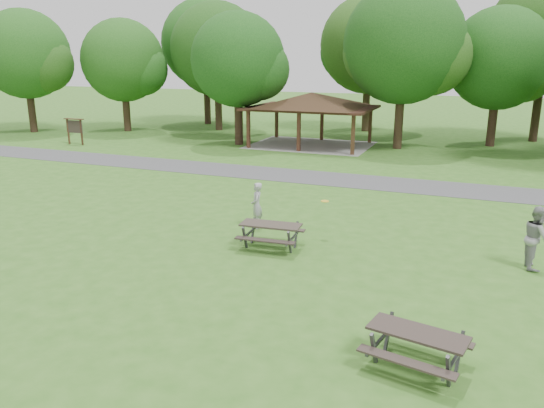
{
  "coord_description": "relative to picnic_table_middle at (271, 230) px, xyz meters",
  "views": [
    {
      "loc": [
        7.52,
        -12.27,
        6.19
      ],
      "look_at": [
        1.0,
        4.0,
        1.3
      ],
      "focal_mm": 35.0,
      "sensor_mm": 36.0,
      "label": 1
    }
  ],
  "objects": [
    {
      "name": "tree_deep_a",
      "position": [
        -18.16,
        29.28,
        6.49
      ],
      "size": [
        8.4,
        8.0,
        11.38
      ],
      "color": "black",
      "rests_on": "ground"
    },
    {
      "name": "frisbee_thrower",
      "position": [
        -1.29,
        1.8,
        0.22
      ],
      "size": [
        0.62,
        0.74,
        1.73
      ],
      "primitive_type": "imported",
      "rotation": [
        0.0,
        0.0,
        -1.18
      ],
      "color": "#99999B",
      "rests_on": "ground"
    },
    {
      "name": "tree_row_e",
      "position": [
        0.84,
        21.78,
        6.14
      ],
      "size": [
        8.4,
        8.0,
        11.02
      ],
      "color": "black",
      "rests_on": "ground"
    },
    {
      "name": "tree_deep_b",
      "position": [
        -3.16,
        29.78,
        6.25
      ],
      "size": [
        8.4,
        8.0,
        11.13
      ],
      "color": "#332216",
      "rests_on": "ground"
    },
    {
      "name": "tree_row_c",
      "position": [
        -15.16,
        25.78,
        5.9
      ],
      "size": [
        8.19,
        7.8,
        10.67
      ],
      "color": "black",
      "rests_on": "ground"
    },
    {
      "name": "frisbee_catcher",
      "position": [
        8.05,
        1.35,
        0.33
      ],
      "size": [
        0.86,
        1.04,
        1.93
      ],
      "primitive_type": "imported",
      "rotation": [
        0.0,
        0.0,
        1.72
      ],
      "color": "gray",
      "rests_on": "ground"
    },
    {
      "name": "pavilion",
      "position": [
        -5.26,
        20.76,
        2.42
      ],
      "size": [
        8.6,
        7.01,
        3.76
      ],
      "color": "#3E2116",
      "rests_on": "ground"
    },
    {
      "name": "tree_row_b",
      "position": [
        -22.18,
        22.28,
        5.03
      ],
      "size": [
        7.14,
        6.8,
        9.28
      ],
      "color": "#301F15",
      "rests_on": "ground"
    },
    {
      "name": "tree_row_a",
      "position": [
        -29.17,
        18.78,
        5.52
      ],
      "size": [
        7.56,
        7.2,
        9.97
      ],
      "color": "black",
      "rests_on": "ground"
    },
    {
      "name": "notice_board",
      "position": [
        -21.26,
        14.76,
        0.67
      ],
      "size": [
        1.6,
        0.3,
        1.88
      ],
      "color": "#3E2416",
      "rests_on": "ground"
    },
    {
      "name": "frisbee_in_flight",
      "position": [
        1.36,
        1.67,
        0.7
      ],
      "size": [
        0.36,
        0.36,
        0.02
      ],
      "color": "gold",
      "rests_on": "ground"
    },
    {
      "name": "picnic_table_middle",
      "position": [
        0.0,
        0.0,
        0.0
      ],
      "size": [
        2.12,
        1.75,
        0.87
      ],
      "color": "#302923",
      "rests_on": "ground"
    },
    {
      "name": "asphalt_path",
      "position": [
        -1.26,
        10.76,
        -0.63
      ],
      "size": [
        120.0,
        3.2,
        0.02
      ],
      "primitive_type": "cube",
      "color": "#434345",
      "rests_on": "ground"
    },
    {
      "name": "tree_row_f",
      "position": [
        6.83,
        25.28,
        5.2
      ],
      "size": [
        7.35,
        7.0,
        9.55
      ],
      "color": "black",
      "rests_on": "ground"
    },
    {
      "name": "picnic_table_far",
      "position": [
        5.42,
        -5.49,
        -0.01
      ],
      "size": [
        2.24,
        1.93,
        0.85
      ],
      "color": "#2C2320",
      "rests_on": "ground"
    },
    {
      "name": "tree_row_d",
      "position": [
        -10.18,
        19.28,
        5.13
      ],
      "size": [
        6.93,
        6.6,
        9.27
      ],
      "color": "black",
      "rests_on": "ground"
    },
    {
      "name": "ground",
      "position": [
        -1.26,
        -3.24,
        -0.64
      ],
      "size": [
        160.0,
        160.0,
        0.0
      ],
      "primitive_type": "plane",
      "color": "#32651C",
      "rests_on": "ground"
    }
  ]
}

